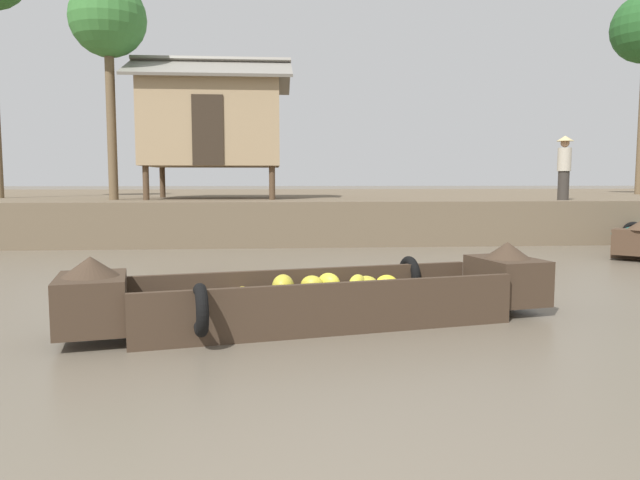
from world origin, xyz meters
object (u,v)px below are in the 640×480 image
at_px(vendor_person, 564,164).
at_px(stilt_house_mid_left, 213,121).
at_px(banana_boat, 322,297).
at_px(palm_tree_near, 108,22).

bearing_deg(vendor_person, stilt_house_mid_left, 167.24).
height_order(banana_boat, vendor_person, vendor_person).
xyz_separation_m(banana_boat, palm_tree_near, (-4.71, 9.69, 5.36)).
distance_m(stilt_house_mid_left, palm_tree_near, 3.62).
relative_size(palm_tree_near, vendor_person, 3.39).
height_order(stilt_house_mid_left, vendor_person, stilt_house_mid_left).
bearing_deg(palm_tree_near, stilt_house_mid_left, 19.75).
bearing_deg(vendor_person, banana_boat, -129.50).
bearing_deg(palm_tree_near, vendor_person, -5.70).
bearing_deg(banana_boat, stilt_house_mid_left, 101.59).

